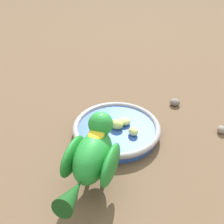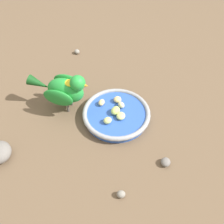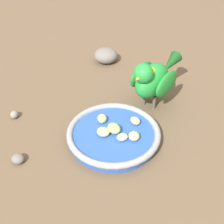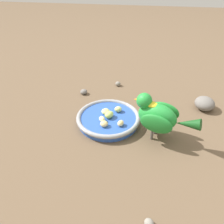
{
  "view_description": "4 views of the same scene",
  "coord_description": "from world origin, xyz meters",
  "px_view_note": "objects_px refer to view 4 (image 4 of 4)",
  "views": [
    {
      "loc": [
        0.03,
        0.51,
        0.44
      ],
      "look_at": [
        0.01,
        -0.02,
        0.07
      ],
      "focal_mm": 42.28,
      "sensor_mm": 36.0,
      "label": 1
    },
    {
      "loc": [
        -0.56,
        0.02,
        0.67
      ],
      "look_at": [
        -0.02,
        -0.0,
        0.05
      ],
      "focal_mm": 41.78,
      "sensor_mm": 36.0,
      "label": 2
    },
    {
      "loc": [
        0.17,
        -0.56,
        0.54
      ],
      "look_at": [
        -0.01,
        0.0,
        0.07
      ],
      "focal_mm": 51.58,
      "sensor_mm": 36.0,
      "label": 3
    },
    {
      "loc": [
        0.68,
        0.09,
        0.53
      ],
      "look_at": [
        0.03,
        -0.0,
        0.07
      ],
      "focal_mm": 38.64,
      "sensor_mm": 36.0,
      "label": 4
    }
  ],
  "objects_px": {
    "apple_piece_1": "(118,109)",
    "apple_piece_2": "(121,123)",
    "parrot": "(159,115)",
    "rock_large": "(205,103)",
    "apple_piece_0": "(109,115)",
    "apple_piece_5": "(102,119)",
    "feeding_bowl": "(108,119)",
    "pebble_0": "(118,84)",
    "pebble_1": "(149,223)",
    "apple_piece_4": "(104,124)",
    "apple_piece_3": "(106,111)",
    "pebble_2": "(84,92)"
  },
  "relations": [
    {
      "from": "parrot",
      "to": "rock_large",
      "type": "relative_size",
      "value": 2.75
    },
    {
      "from": "apple_piece_5",
      "to": "parrot",
      "type": "height_order",
      "value": "parrot"
    },
    {
      "from": "apple_piece_1",
      "to": "pebble_2",
      "type": "height_order",
      "value": "apple_piece_1"
    },
    {
      "from": "apple_piece_2",
      "to": "rock_large",
      "type": "xyz_separation_m",
      "value": [
        -0.18,
        0.3,
        -0.01
      ]
    },
    {
      "from": "apple_piece_2",
      "to": "rock_large",
      "type": "bearing_deg",
      "value": 120.3
    },
    {
      "from": "apple_piece_1",
      "to": "apple_piece_2",
      "type": "height_order",
      "value": "apple_piece_1"
    },
    {
      "from": "feeding_bowl",
      "to": "rock_large",
      "type": "height_order",
      "value": "rock_large"
    },
    {
      "from": "parrot",
      "to": "apple_piece_4",
      "type": "bearing_deg",
      "value": 18.35
    },
    {
      "from": "feeding_bowl",
      "to": "apple_piece_3",
      "type": "xyz_separation_m",
      "value": [
        -0.02,
        -0.01,
        0.02
      ]
    },
    {
      "from": "apple_piece_1",
      "to": "apple_piece_5",
      "type": "distance_m",
      "value": 0.08
    },
    {
      "from": "rock_large",
      "to": "pebble_2",
      "type": "xyz_separation_m",
      "value": [
        -0.05,
        -0.49,
        -0.01
      ]
    },
    {
      "from": "apple_piece_5",
      "to": "parrot",
      "type": "xyz_separation_m",
      "value": [
        0.03,
        0.18,
        0.05
      ]
    },
    {
      "from": "apple_piece_1",
      "to": "apple_piece_0",
      "type": "bearing_deg",
      "value": -32.21
    },
    {
      "from": "apple_piece_0",
      "to": "pebble_0",
      "type": "relative_size",
      "value": 1.5
    },
    {
      "from": "rock_large",
      "to": "feeding_bowl",
      "type": "bearing_deg",
      "value": -68.93
    },
    {
      "from": "apple_piece_5",
      "to": "pebble_1",
      "type": "height_order",
      "value": "apple_piece_5"
    },
    {
      "from": "apple_piece_1",
      "to": "apple_piece_5",
      "type": "relative_size",
      "value": 1.02
    },
    {
      "from": "parrot",
      "to": "pebble_2",
      "type": "bearing_deg",
      "value": -19.04
    },
    {
      "from": "pebble_1",
      "to": "pebble_2",
      "type": "distance_m",
      "value": 0.62
    },
    {
      "from": "apple_piece_4",
      "to": "pebble_1",
      "type": "xyz_separation_m",
      "value": [
        0.32,
        0.15,
        -0.02
      ]
    },
    {
      "from": "pebble_0",
      "to": "apple_piece_0",
      "type": "bearing_deg",
      "value": -0.02
    },
    {
      "from": "apple_piece_0",
      "to": "rock_large",
      "type": "relative_size",
      "value": 0.45
    },
    {
      "from": "apple_piece_0",
      "to": "pebble_1",
      "type": "relative_size",
      "value": 1.45
    },
    {
      "from": "apple_piece_5",
      "to": "pebble_2",
      "type": "relative_size",
      "value": 0.87
    },
    {
      "from": "apple_piece_2",
      "to": "rock_large",
      "type": "relative_size",
      "value": 0.34
    },
    {
      "from": "apple_piece_0",
      "to": "apple_piece_5",
      "type": "bearing_deg",
      "value": -42.56
    },
    {
      "from": "apple_piece_0",
      "to": "rock_large",
      "type": "xyz_separation_m",
      "value": [
        -0.14,
        0.35,
        -0.01
      ]
    },
    {
      "from": "parrot",
      "to": "feeding_bowl",
      "type": "bearing_deg",
      "value": 0.82
    },
    {
      "from": "apple_piece_2",
      "to": "pebble_0",
      "type": "height_order",
      "value": "apple_piece_2"
    },
    {
      "from": "pebble_0",
      "to": "pebble_2",
      "type": "distance_m",
      "value": 0.16
    },
    {
      "from": "pebble_0",
      "to": "pebble_2",
      "type": "relative_size",
      "value": 0.78
    },
    {
      "from": "apple_piece_2",
      "to": "pebble_0",
      "type": "distance_m",
      "value": 0.32
    },
    {
      "from": "apple_piece_5",
      "to": "rock_large",
      "type": "xyz_separation_m",
      "value": [
        -0.16,
        0.37,
        -0.01
      ]
    },
    {
      "from": "feeding_bowl",
      "to": "apple_piece_5",
      "type": "distance_m",
      "value": 0.04
    },
    {
      "from": "pebble_1",
      "to": "apple_piece_2",
      "type": "bearing_deg",
      "value": -163.05
    },
    {
      "from": "apple_piece_4",
      "to": "parrot",
      "type": "relative_size",
      "value": 0.12
    },
    {
      "from": "apple_piece_3",
      "to": "pebble_0",
      "type": "bearing_deg",
      "value": 176.35
    },
    {
      "from": "apple_piece_4",
      "to": "apple_piece_5",
      "type": "xyz_separation_m",
      "value": [
        -0.03,
        -0.01,
        -0.0
      ]
    },
    {
      "from": "apple_piece_0",
      "to": "apple_piece_3",
      "type": "distance_m",
      "value": 0.03
    },
    {
      "from": "apple_piece_4",
      "to": "pebble_0",
      "type": "distance_m",
      "value": 0.33
    },
    {
      "from": "apple_piece_3",
      "to": "feeding_bowl",
      "type": "bearing_deg",
      "value": 33.06
    },
    {
      "from": "parrot",
      "to": "rock_large",
      "type": "bearing_deg",
      "value": -114.41
    },
    {
      "from": "apple_piece_0",
      "to": "pebble_2",
      "type": "distance_m",
      "value": 0.23
    },
    {
      "from": "pebble_2",
      "to": "apple_piece_5",
      "type": "bearing_deg",
      "value": 28.66
    },
    {
      "from": "feeding_bowl",
      "to": "rock_large",
      "type": "distance_m",
      "value": 0.38
    },
    {
      "from": "feeding_bowl",
      "to": "parrot",
      "type": "xyz_separation_m",
      "value": [
        0.06,
        0.17,
        0.07
      ]
    },
    {
      "from": "rock_large",
      "to": "pebble_0",
      "type": "bearing_deg",
      "value": -111.42
    },
    {
      "from": "apple_piece_1",
      "to": "rock_large",
      "type": "relative_size",
      "value": 0.34
    },
    {
      "from": "apple_piece_0",
      "to": "apple_piece_4",
      "type": "relative_size",
      "value": 1.34
    },
    {
      "from": "apple_piece_1",
      "to": "apple_piece_4",
      "type": "distance_m",
      "value": 0.1
    }
  ]
}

